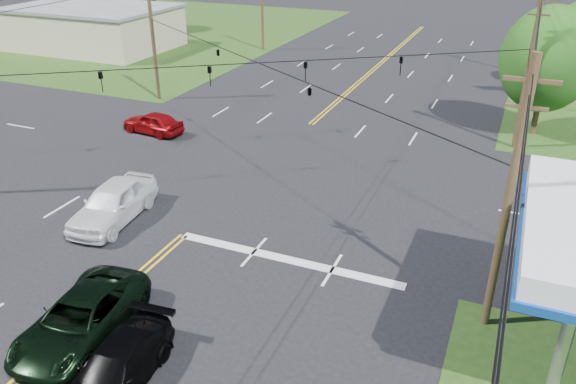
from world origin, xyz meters
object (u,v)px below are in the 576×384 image
at_px(pole_se, 509,199).
at_px(pole_ne, 528,68).
at_px(tree_right_a, 547,59).
at_px(pickup_white, 113,203).
at_px(pole_nw, 153,34).
at_px(suv_black, 116,368).
at_px(pole_right_far, 537,15).
at_px(pickup_dkgreen, 81,318).
at_px(retail_nw, 94,29).

height_order(pole_se, pole_ne, same).
distance_m(tree_right_a, pickup_white, 27.04).
xyz_separation_m(pole_nw, suv_black, (16.00, -25.38, -4.23)).
distance_m(pole_ne, pole_right_far, 19.00).
height_order(pole_ne, pole_right_far, pole_right_far).
xyz_separation_m(pole_nw, pickup_white, (9.24, -17.00, -4.00)).
relative_size(pole_se, pole_ne, 1.00).
distance_m(pole_nw, suv_black, 30.30).
distance_m(pole_se, pickup_white, 17.26).
bearing_deg(pickup_dkgreen, suv_black, -35.01).
height_order(pickup_dkgreen, suv_black, pickup_dkgreen).
bearing_deg(pole_ne, tree_right_a, 71.57).
relative_size(pole_ne, pickup_white, 1.77).
xyz_separation_m(retail_nw, pole_se, (43.00, -31.00, 2.92)).
bearing_deg(pole_ne, suv_black, -111.50).
xyz_separation_m(pickup_dkgreen, pickup_white, (-4.26, 7.04, 0.14)).
bearing_deg(pickup_white, tree_right_a, 42.24).
xyz_separation_m(tree_right_a, pickup_dkgreen, (-13.50, -27.04, -4.10)).
height_order(retail_nw, suv_black, retail_nw).
bearing_deg(pole_ne, pickup_white, -134.59).
bearing_deg(pickup_dkgreen, pole_right_far, 67.07).
bearing_deg(pole_nw, pole_right_far, 36.16).
height_order(pole_ne, suv_black, pole_ne).
xyz_separation_m(pole_ne, pickup_white, (-16.76, -17.00, -4.00)).
relative_size(pole_se, suv_black, 2.01).
distance_m(retail_nw, pole_ne, 45.02).
height_order(tree_right_a, pickup_white, tree_right_a).
bearing_deg(pickup_dkgreen, pole_se, 19.05).
bearing_deg(pole_nw, pickup_white, -61.47).
bearing_deg(pickup_dkgreen, tree_right_a, 56.73).
xyz_separation_m(pole_se, pickup_white, (-16.76, 1.00, -4.00)).
xyz_separation_m(pole_nw, pole_ne, (26.00, 0.00, 0.00)).
distance_m(pole_se, pole_right_far, 37.00).
xyz_separation_m(pole_nw, tree_right_a, (27.00, 3.00, -0.05)).
bearing_deg(pole_right_far, pole_se, -90.00).
relative_size(pole_right_far, suv_black, 2.11).
relative_size(pole_right_far, tree_right_a, 1.22).
bearing_deg(pole_ne, pickup_dkgreen, -117.47).
relative_size(pole_right_far, pickup_white, 1.87).
bearing_deg(retail_nw, pickup_dkgreen, -50.53).
distance_m(pole_se, tree_right_a, 21.02).
bearing_deg(pickup_white, suv_black, -57.29).
distance_m(suv_black, pickup_white, 10.77).
relative_size(pole_se, pole_right_far, 0.95).
bearing_deg(pole_ne, pole_right_far, 90.00).
distance_m(tree_right_a, suv_black, 30.73).
distance_m(pole_se, pole_nw, 31.62).
bearing_deg(suv_black, retail_nw, 125.41).
xyz_separation_m(retail_nw, pole_nw, (17.00, -13.00, 2.92)).
bearing_deg(suv_black, pole_right_far, 72.03).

